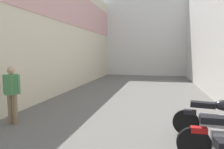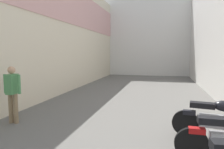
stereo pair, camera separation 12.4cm
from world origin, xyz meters
name	(u,v)px [view 2 (the right image)]	position (x,y,z in m)	size (l,w,h in m)	color
ground_plane	(122,113)	(0.00, 7.60, 0.00)	(35.19, 35.19, 0.00)	#66635E
building_left	(52,27)	(-3.53, 9.55, 3.06)	(0.45, 19.19, 6.05)	beige
building_far_end	(149,37)	(0.00, 20.19, 3.38)	(9.68, 2.00, 6.76)	silver
motorcycle_sixth	(216,118)	(2.40, 6.08, 0.50)	(1.84, 0.58, 1.04)	black
pedestrian_further_down	(12,90)	(-2.73, 5.97, 0.92)	(0.52, 0.35, 1.57)	#8C7251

